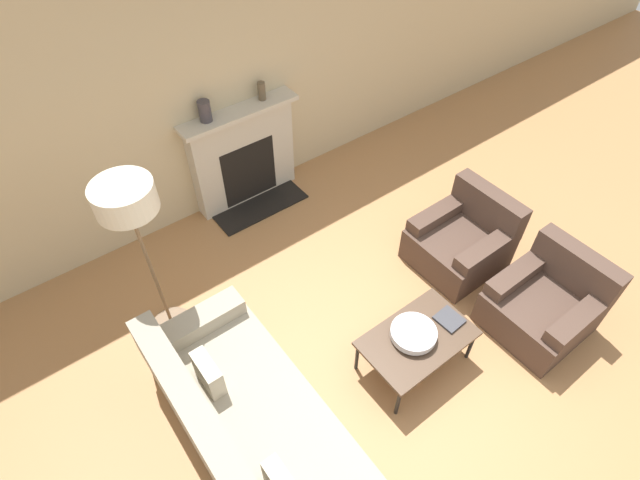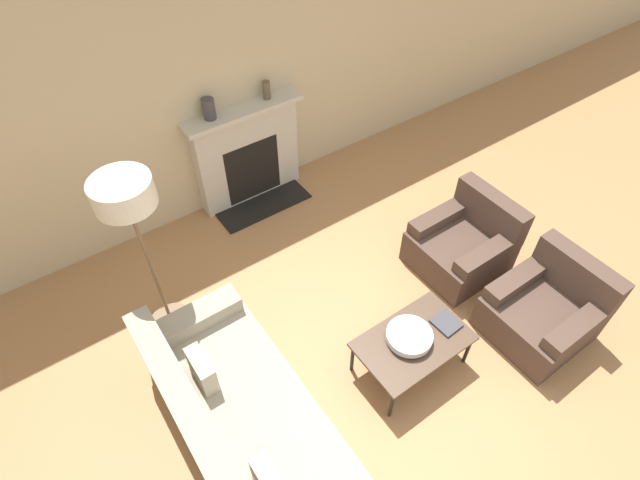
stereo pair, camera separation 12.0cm
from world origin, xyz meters
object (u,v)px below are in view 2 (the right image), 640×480
Objects in this scene: fireplace at (248,155)px; bowl at (409,336)px; armchair_near at (545,310)px; book at (446,323)px; coffee_table at (413,342)px; couch at (247,431)px; floor_lamp at (129,209)px; armchair_far at (464,244)px; mantel_vase_center_left at (266,90)px; mantel_vase_left at (209,109)px.

bowl is at bearing -91.11° from fireplace.
armchair_near reaches higher than book.
armchair_near is at bearing -18.28° from bowl.
fireplace reaches higher than book.
armchair_near reaches higher than bowl.
coffee_table is at bearing -107.44° from armchair_near.
coffee_table is 0.34m from book.
fireplace is at bearing 89.55° from coffee_table.
floor_lamp is (-0.04, 1.49, 1.18)m from couch.
armchair_far is 2.62m from mantel_vase_center_left.
fireplace reaches higher than coffee_table.
fireplace is 1.41× the size of coffee_table.
armchair_far is at bearing -81.08° from couch.
floor_lamp is 7.94× the size of mantel_vase_left.
book is (0.37, -0.07, -0.04)m from bowl.
coffee_table is (-0.02, -2.83, -0.20)m from fireplace.
coffee_table is 3.00m from mantel_vase_left.
bowl is 0.22× the size of floor_lamp.
mantel_vase_center_left is (-0.93, 2.23, 1.00)m from armchair_far.
fireplace is 3.08m from couch.
book is at bearing -10.56° from bowl.
armchair_far is (1.25, -2.22, -0.30)m from fireplace.
fireplace is 6.85× the size of mantel_vase_center_left.
couch is 2.82m from armchair_far.
mantel_vase_left is (1.18, 2.67, 1.00)m from couch.
coffee_table is at bearing -44.28° from bowl.
armchair_far reaches higher than coffee_table.
armchair_near is at bearing -24.03° from book.
floor_lamp is at bearing 1.35° from couch.
mantel_vase_left is (-0.36, 0.01, 0.72)m from fireplace.
couch is 2.58× the size of armchair_far.
floor_lamp is (-2.82, 2.06, 1.20)m from armchair_near.
fireplace is at bearing -158.83° from armchair_near.
fireplace is 0.80m from mantel_vase_left.
book is 1.16× the size of mantel_vase_center_left.
couch is at bearing 170.62° from book.
mantel_vase_left is at bearing 96.68° from coffee_table.
fireplace is 2.80m from bowl.
bowl is 1.98× the size of mantel_vase_center_left.
fireplace is 5.93× the size of book.
armchair_far is 3.82× the size of book.
bowl is at bearing -97.50° from mantel_vase_center_left.
couch reaches higher than armchair_far.
armchair_near is 2.23× the size of bowl.
fireplace is at bearing -150.59° from armchair_far.
coffee_table is at bearing 170.74° from book.
fireplace is at bearing 36.63° from floor_lamp.
mantel_vase_left is at bearing 100.23° from book.
book is 3.08m from mantel_vase_left.
armchair_far is 4.41× the size of mantel_vase_center_left.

